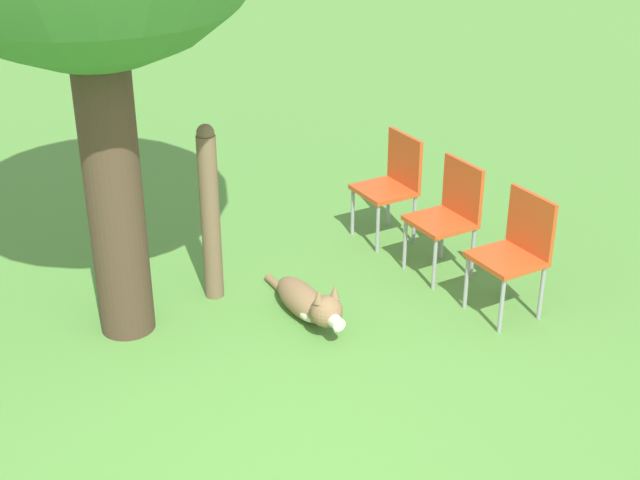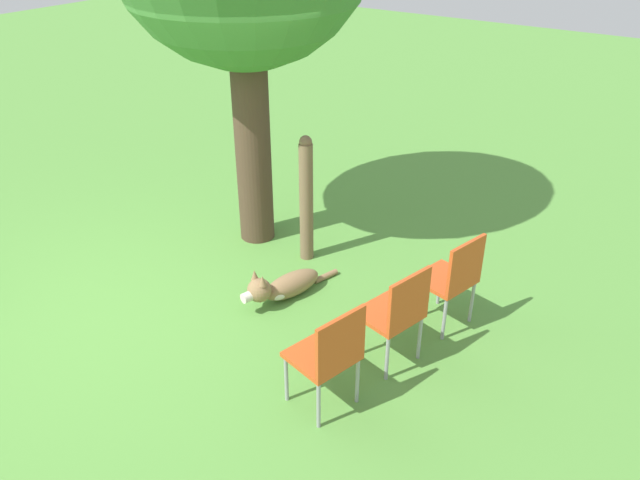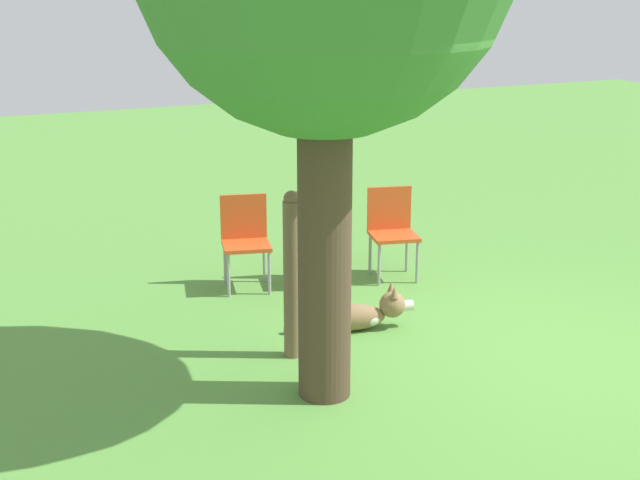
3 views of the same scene
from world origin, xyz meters
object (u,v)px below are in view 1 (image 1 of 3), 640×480
object	(u,v)px
fence_post	(210,213)
red_chair_0	(517,247)
dog	(308,303)
red_chair_2	(393,180)
red_chair_1	(450,210)

from	to	relation	value
fence_post	red_chair_0	xyz separation A→B (m)	(1.38, -1.66, -0.16)
dog	red_chair_0	bearing A→B (deg)	66.63
dog	red_chair_2	world-z (taller)	red_chair_2
red_chair_2	dog	bearing A→B (deg)	33.35
dog	red_chair_0	world-z (taller)	red_chair_0
red_chair_0	red_chair_1	size ratio (longest dim) A/B	1.00
red_chair_1	fence_post	bearing A→B (deg)	-17.53
dog	fence_post	xyz separation A→B (m)	(-0.25, 0.74, 0.54)
red_chair_2	red_chair_0	bearing A→B (deg)	91.97
dog	red_chair_1	bearing A→B (deg)	96.45
fence_post	red_chair_0	size ratio (longest dim) A/B	1.51
fence_post	dog	bearing A→B (deg)	-71.23
dog	red_chair_1	xyz separation A→B (m)	(1.28, -0.21, 0.38)
red_chair_1	red_chair_2	bearing A→B (deg)	-88.03
red_chair_0	fence_post	bearing A→B (deg)	-35.98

